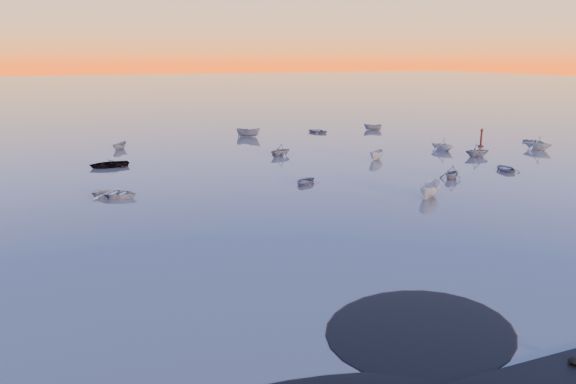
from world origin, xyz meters
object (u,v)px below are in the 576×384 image
boat_near_right (442,151)px  channel_marker (481,139)px  boat_near_center (429,197)px  boat_near_left (116,197)px

boat_near_right → channel_marker: 7.79m
boat_near_right → channel_marker: (7.67, 0.71, 1.17)m
boat_near_right → boat_near_center: bearing=32.6°
boat_near_center → channel_marker: bearing=-87.8°
boat_near_center → boat_near_right: (18.45, 21.91, 0.00)m
channel_marker → boat_near_right: bearing=-174.7°
boat_near_left → boat_near_center: 30.80m
boat_near_left → boat_near_right: (46.91, 10.14, 0.00)m
boat_near_left → boat_near_center: boat_near_center is taller
boat_near_left → boat_near_right: bearing=-42.3°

